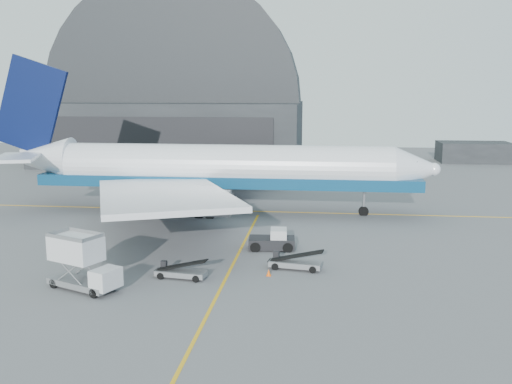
# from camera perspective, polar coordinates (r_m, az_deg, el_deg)

# --- Properties ---
(ground) EXTENTS (200.00, 200.00, 0.00)m
(ground) POSITION_cam_1_polar(r_m,az_deg,el_deg) (49.94, -2.09, -6.81)
(ground) COLOR #565659
(ground) RESTS_ON ground
(taxi_lines) EXTENTS (80.00, 42.12, 0.02)m
(taxi_lines) POSITION_cam_1_polar(r_m,az_deg,el_deg) (62.04, -0.34, -3.38)
(taxi_lines) COLOR gold
(taxi_lines) RESTS_ON ground
(hangar) EXTENTS (50.00, 28.30, 28.00)m
(hangar) POSITION_cam_1_polar(r_m,az_deg,el_deg) (115.98, -8.12, 7.67)
(hangar) COLOR black
(hangar) RESTS_ON ground
(distant_bldg_a) EXTENTS (14.00, 8.00, 4.00)m
(distant_bldg_a) POSITION_cam_1_polar(r_m,az_deg,el_deg) (123.95, 20.90, 2.83)
(distant_bldg_a) COLOR black
(distant_bldg_a) RESTS_ON ground
(airliner) EXTENTS (53.84, 52.21, 18.89)m
(airliner) POSITION_cam_1_polar(r_m,az_deg,el_deg) (68.32, -4.69, 2.37)
(airliner) COLOR white
(airliner) RESTS_ON ground
(catering_truck) EXTENTS (6.13, 4.24, 3.96)m
(catering_truck) POSITION_cam_1_polar(r_m,az_deg,el_deg) (44.31, -17.05, -6.80)
(catering_truck) COLOR slate
(catering_truck) RESTS_ON ground
(pushback_tug) EXTENTS (4.38, 2.75, 1.96)m
(pushback_tug) POSITION_cam_1_polar(r_m,az_deg,el_deg) (53.11, 1.72, -4.93)
(pushback_tug) COLOR black
(pushback_tug) RESTS_ON ground
(belt_loader_a) EXTENTS (4.35, 1.93, 1.63)m
(belt_loader_a) POSITION_cam_1_polar(r_m,az_deg,el_deg) (45.58, -7.56, -7.93)
(belt_loader_a) COLOR slate
(belt_loader_a) RESTS_ON ground
(belt_loader_b) EXTENTS (4.67, 2.15, 1.74)m
(belt_loader_b) POSITION_cam_1_polar(r_m,az_deg,el_deg) (47.49, 3.91, -7.06)
(belt_loader_b) COLOR slate
(belt_loader_b) RESTS_ON ground
(traffic_cone) EXTENTS (0.37, 0.37, 0.54)m
(traffic_cone) POSITION_cam_1_polar(r_m,az_deg,el_deg) (45.80, 1.28, -8.07)
(traffic_cone) COLOR #FF5908
(traffic_cone) RESTS_ON ground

